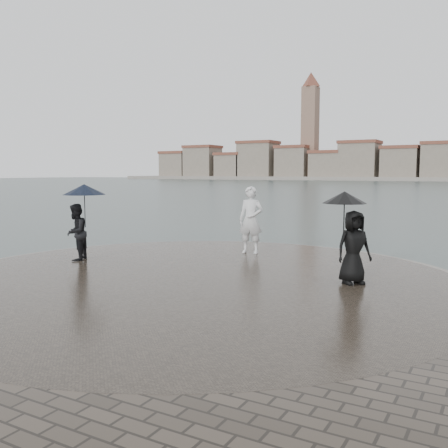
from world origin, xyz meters
The scene contains 6 objects.
ground centered at (0.00, 0.00, 0.00)m, with size 400.00×400.00×0.00m, color #2B3835.
kerb_ring centered at (0.00, 3.50, 0.16)m, with size 12.50×12.50×0.32m, color gray.
quay_tip centered at (0.00, 3.50, 0.18)m, with size 11.90×11.90×0.36m, color #2D261E.
statue centered at (-0.44, 7.15, 1.34)m, with size 0.71×0.47×1.95m, color white.
visitor_left centered at (-3.87, 3.79, 1.53)m, with size 1.23×1.13×2.04m.
visitor_right centered at (3.17, 4.66, 1.44)m, with size 1.17×1.02×1.95m.
Camera 1 is at (6.01, -5.76, 2.71)m, focal length 40.00 mm.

